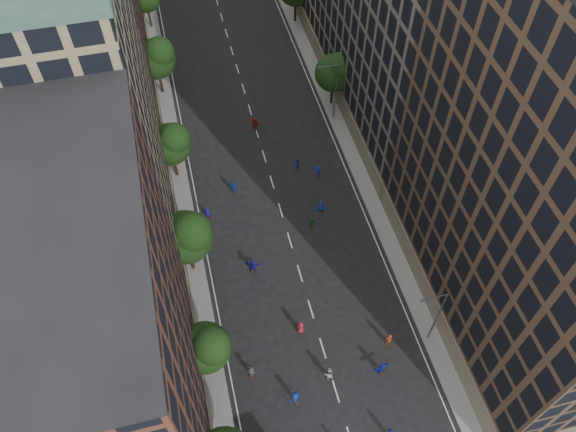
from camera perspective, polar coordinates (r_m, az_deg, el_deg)
The scene contains 29 objects.
ground at distance 72.02m, azimuth -2.35°, elevation 5.81°, with size 240.00×240.00×0.00m, color black.
sidewalk_left at distance 76.72m, azimuth -12.47°, elevation 8.11°, with size 4.00×105.00×0.15m, color slate.
sidewalk_right at distance 79.48m, azimuth 5.06°, elevation 11.22°, with size 4.00×105.00×0.15m, color slate.
bldg_left_a at distance 43.54m, azimuth -19.76°, elevation -13.08°, with size 14.00×22.00×30.00m, color #593022.
bldg_left_b at distance 56.95m, azimuth -21.07°, elevation 10.07°, with size 14.00×26.00×34.00m, color #8B795B.
bldg_left_c at distance 77.33m, azimuth -20.69°, elevation 19.63°, with size 14.00×20.00×28.00m, color #593022.
bldg_right_a at distance 50.31m, azimuth 25.40°, elevation 2.75°, with size 14.00×30.00×36.00m, color #493627.
bldg_right_b at distance 69.43m, azimuth 12.88°, elevation 20.22°, with size 14.00×28.00×33.00m, color #5C554B.
tree_left_1 at distance 52.17m, azimuth -8.25°, elevation -13.04°, with size 4.80×4.80×8.21m.
tree_left_2 at distance 57.58m, azimuth -10.18°, elevation -1.99°, with size 5.60×5.60×9.45m.
tree_left_3 at distance 67.20m, azimuth -11.77°, elevation 7.30°, with size 5.00×5.00×8.58m.
tree_left_4 at distance 79.24m, azimuth -13.21°, elevation 15.44°, with size 5.40×5.40×9.08m.
tree_right_a at distance 76.00m, azimuth 4.83°, elevation 14.45°, with size 5.00×5.00×8.39m.
streetlamp_near at distance 55.23m, azimuth 14.80°, elevation -9.69°, with size 2.64×0.22×9.06m.
streetlamp_far at distance 73.95m, azimuth 4.70°, elevation 12.72°, with size 2.64×0.22×9.06m.
skater_3 at distance 54.93m, azimuth 0.71°, elevation -18.01°, with size 1.12×0.65×1.74m, color #122896.
skater_5 at distance 56.62m, azimuth 9.49°, elevation -15.02°, with size 1.67×0.53×1.80m, color #1625B9.
skater_6 at distance 57.63m, azimuth 1.29°, elevation -11.25°, with size 0.88×0.58×1.81m, color #AD1C32.
skater_7 at distance 57.91m, azimuth 10.20°, elevation -12.24°, with size 0.68×0.45×1.87m, color #9C361A.
skater_8 at distance 55.78m, azimuth 4.14°, elevation -15.70°, with size 0.92×0.72×1.90m, color #B6B7B3.
skater_9 at distance 55.95m, azimuth -3.73°, elevation -15.59°, with size 1.04×0.60×1.62m, color #39393E.
skater_10 at distance 64.61m, azimuth 2.43°, elevation -0.67°, with size 0.93×0.39×1.59m, color #1F6A28.
skater_11 at distance 61.32m, azimuth -3.62°, elevation -5.05°, with size 1.61×0.51×1.73m, color #1914A7.
skater_12 at distance 66.16m, azimuth 3.34°, elevation 1.03°, with size 0.75×0.49×1.54m, color #1532AE.
skater_13 at distance 66.00m, azimuth -8.17°, elevation 0.30°, with size 0.60×0.40×1.66m, color #1D14A6.
skater_14 at distance 70.38m, azimuth 0.89°, elevation 5.33°, with size 0.74×0.58×1.53m, color #1634B4.
skater_15 at distance 69.59m, azimuth 3.02°, elevation 4.52°, with size 0.99×0.57×1.53m, color #122598.
skater_16 at distance 67.96m, azimuth -5.56°, elevation 2.91°, with size 1.07×0.45×1.83m, color #153DAB.
skater_17 at distance 75.19m, azimuth -3.35°, elevation 9.32°, with size 1.78×0.57×1.92m, color maroon.
Camera 1 is at (-9.00, -8.13, 52.82)m, focal length 35.00 mm.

